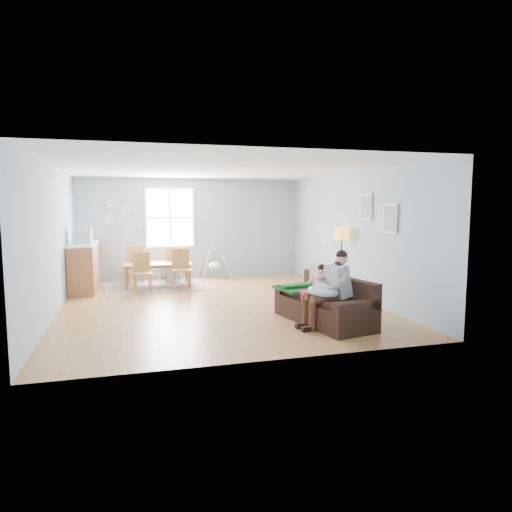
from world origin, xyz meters
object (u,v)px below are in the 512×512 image
object	(u,v)px
storage_cube	(332,302)
toddler	(317,283)
sofa	(326,306)
chair_nw	(135,262)
chair_sw	(142,270)
father	(330,287)
chair_ne	(171,262)
chair_se	(181,266)
monitor	(82,236)
counter	(85,266)
baby_swing	(215,265)
dining_table	(158,275)
floor_lamp	(342,239)

from	to	relation	value
storage_cube	toddler	bearing A→B (deg)	-160.79
sofa	chair_nw	bearing A→B (deg)	122.35
storage_cube	chair_sw	distance (m)	4.61
sofa	father	distance (m)	0.50
chair_ne	chair_se	bearing A→B (deg)	-84.39
monitor	sofa	bearing A→B (deg)	-42.88
chair_sw	monitor	distance (m)	1.53
sofa	counter	xyz separation A→B (m)	(-4.22, 4.29, 0.29)
toddler	baby_swing	size ratio (longest dim) A/B	0.92
storage_cube	father	bearing A→B (deg)	-118.78
counter	baby_swing	xyz separation A→B (m)	(3.24, 0.73, -0.19)
dining_table	chair_nw	size ratio (longest dim) A/B	1.71
chair_se	baby_swing	distance (m)	1.69
storage_cube	chair_nw	xyz separation A→B (m)	(-3.31, 4.55, 0.27)
floor_lamp	chair_nw	xyz separation A→B (m)	(-4.34, 2.80, -0.69)
storage_cube	dining_table	distance (m)	4.87
toddler	storage_cube	xyz separation A→B (m)	(0.36, 0.12, -0.39)
dining_table	monitor	world-z (taller)	monitor
floor_lamp	chair_ne	bearing A→B (deg)	139.84
floor_lamp	chair_ne	size ratio (longest dim) A/B	1.64
chair_ne	chair_nw	bearing A→B (deg)	-173.98
dining_table	monitor	distance (m)	1.98
father	sofa	bearing A→B (deg)	77.16
chair_nw	chair_ne	size ratio (longest dim) A/B	1.04
toddler	monitor	size ratio (longest dim) A/B	2.03
toddler	sofa	bearing A→B (deg)	-57.03
monitor	father	bearing A→B (deg)	-45.40
storage_cube	counter	size ratio (longest dim) A/B	0.30
chair_se	chair_nw	size ratio (longest dim) A/B	1.01
chair_sw	monitor	world-z (taller)	monitor
floor_lamp	dining_table	size ratio (longest dim) A/B	0.91
father	floor_lamp	xyz separation A→B (m)	(1.34, 2.33, 0.57)
storage_cube	floor_lamp	bearing A→B (deg)	59.65
father	chair_sw	world-z (taller)	father
dining_table	chair_ne	world-z (taller)	chair_ne
toddler	counter	size ratio (longest dim) A/B	0.39
floor_lamp	chair_sw	xyz separation A→B (m)	(-4.21, 1.57, -0.72)
father	baby_swing	bearing A→B (deg)	99.82
sofa	chair_ne	size ratio (longest dim) A/B	2.24
sofa	floor_lamp	bearing A→B (deg)	57.93
dining_table	chair_sw	xyz separation A→B (m)	(-0.39, -0.66, 0.23)
toddler	chair_nw	distance (m)	5.53
father	chair_ne	world-z (taller)	father
toddler	chair_nw	world-z (taller)	toddler
storage_cube	chair_se	bearing A→B (deg)	123.70
storage_cube	chair_sw	bearing A→B (deg)	133.74
dining_table	chair_ne	bearing A→B (deg)	60.35
chair_nw	storage_cube	bearing A→B (deg)	-53.93
toddler	chair_se	bearing A→B (deg)	118.50
sofa	toddler	bearing A→B (deg)	122.97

